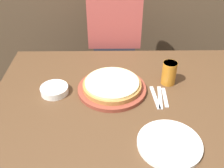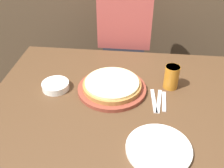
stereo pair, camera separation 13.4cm
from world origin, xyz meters
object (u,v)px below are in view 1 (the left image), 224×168
Objects in this scene: side_bowl at (54,90)px; diner_person at (114,51)px; pizza_on_board at (112,86)px; dinner_knife at (160,97)px; beer_glass at (169,72)px; dinner_plate at (169,144)px; fork at (155,97)px; spoon at (165,97)px.

diner_person is at bearing 62.51° from side_bowl.
diner_person is at bearing 87.75° from pizza_on_board.
dinner_knife is 0.13× the size of diner_person.
diner_person is (-0.28, 0.53, -0.16)m from beer_glass.
dinner_plate is 1.46× the size of fork.
pizza_on_board is at bearing 121.28° from dinner_plate.
beer_glass is at bearing 11.81° from pizza_on_board.
diner_person is (-0.19, 0.66, -0.09)m from fork.
beer_glass is 0.89× the size of side_bowl.
fork is at bearing -16.99° from pizza_on_board.
fork is 0.69m from diner_person.
beer_glass reaches higher than dinner_knife.
fork is 0.02m from dinner_knife.
fork is 1.18× the size of spoon.
side_bowl reaches higher than dinner_plate.
side_bowl is at bearing -117.49° from diner_person.
dinner_plate is 1.71× the size of spoon.
beer_glass reaches higher than fork.
side_bowl is at bearing -172.40° from beer_glass.
dinner_knife is at bearing -5.26° from side_bowl.
beer_glass is at bearing 80.25° from dinner_plate.
fork is at bearing 180.00° from spoon.
side_bowl is 0.10× the size of diner_person.
spoon is at bearing -5.03° from side_bowl.
beer_glass is 0.16m from dinner_knife.
dinner_plate reaches higher than dinner_knife.
dinner_plate is at bearing -99.75° from beer_glass.
spoon is at bearing -13.92° from pizza_on_board.
dinner_plate reaches higher than fork.
fork is at bearing 180.00° from dinner_knife.
dinner_plate is 0.31m from dinner_knife.
pizza_on_board is 0.44m from dinner_plate.
side_bowl is 0.92× the size of spoon.
diner_person is at bearing 101.88° from dinner_plate.
spoon is at bearing 0.00° from dinner_knife.
dinner_plate is 1.00m from diner_person.
beer_glass is at bearing -62.32° from diner_person.
dinner_knife is at bearing 87.66° from dinner_plate.
diner_person is at bearing 106.16° from fork.
dinner_knife is at bearing 180.00° from spoon.
spoon is (0.05, 0.00, -0.00)m from fork.
side_bowl is 0.56m from spoon.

